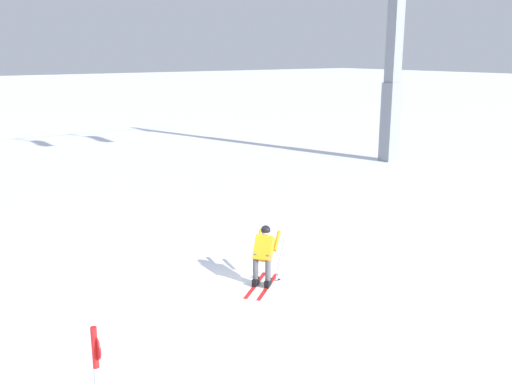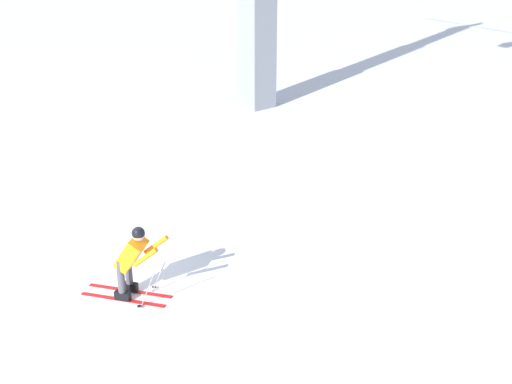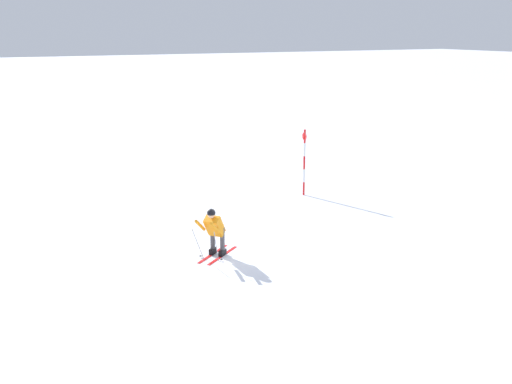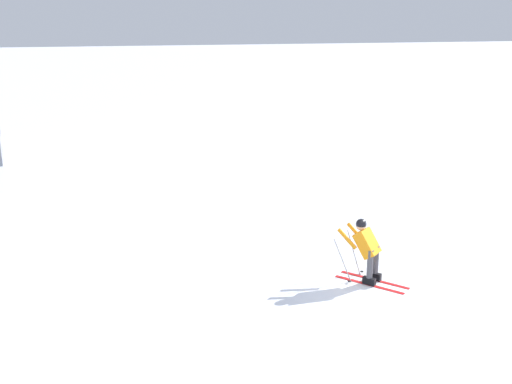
{
  "view_description": "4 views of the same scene",
  "coord_description": "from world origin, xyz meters",
  "views": [
    {
      "loc": [
        -6.29,
        -10.31,
        5.42
      ],
      "look_at": [
        1.34,
        0.39,
        2.12
      ],
      "focal_mm": 39.41,
      "sensor_mm": 36.0,
      "label": 1
    },
    {
      "loc": [
        10.57,
        -4.63,
        6.55
      ],
      "look_at": [
        1.14,
        2.54,
        1.31
      ],
      "focal_mm": 47.12,
      "sensor_mm": 36.0,
      "label": 2
    },
    {
      "loc": [
        7.67,
        14.77,
        6.09
      ],
      "look_at": [
        0.12,
        0.27,
        1.82
      ],
      "focal_mm": 44.24,
      "sensor_mm": 36.0,
      "label": 3
    },
    {
      "loc": [
        -9.74,
        5.81,
        5.55
      ],
      "look_at": [
        0.64,
        2.51,
        2.42
      ],
      "focal_mm": 42.05,
      "sensor_mm": 36.0,
      "label": 4
    }
  ],
  "objects": [
    {
      "name": "ground_plane",
      "position": [
        0.0,
        0.0,
        0.0
      ],
      "size": [
        260.0,
        260.0,
        0.0
      ],
      "primitive_type": "plane",
      "color": "white"
    },
    {
      "name": "skier_carving_main",
      "position": [
        1.16,
        -0.18,
        0.8
      ],
      "size": [
        1.6,
        1.41,
        1.54
      ],
      "color": "red",
      "rests_on": "ground_plane"
    },
    {
      "name": "lift_tower_far",
      "position": [
        15.56,
        8.73,
        5.14
      ],
      "size": [
        0.71,
        2.38,
        12.32
      ],
      "color": "gray",
      "rests_on": "ground_plane"
    }
  ]
}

